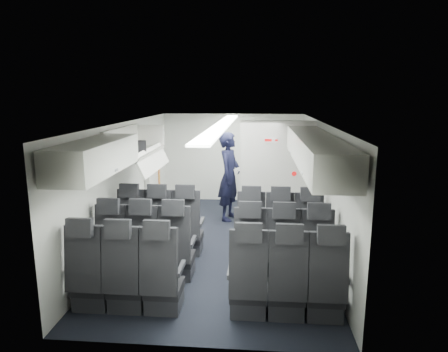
% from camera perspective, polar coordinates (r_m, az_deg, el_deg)
% --- Properties ---
extents(cabin_shell, '(3.41, 6.01, 2.16)m').
position_cam_1_polar(cabin_shell, '(6.92, -0.28, -0.88)').
color(cabin_shell, black).
rests_on(cabin_shell, ground).
extents(seat_row_front, '(3.33, 0.56, 1.24)m').
position_cam_1_polar(seat_row_front, '(6.61, -0.69, -8.00)').
color(seat_row_front, '#232326').
rests_on(seat_row_front, cabin_shell).
extents(seat_row_mid, '(3.33, 0.56, 1.24)m').
position_cam_1_polar(seat_row_mid, '(5.77, -1.56, -11.00)').
color(seat_row_mid, '#232326').
rests_on(seat_row_mid, cabin_shell).
extents(seat_row_rear, '(3.33, 0.56, 1.24)m').
position_cam_1_polar(seat_row_rear, '(4.96, -2.75, -15.00)').
color(seat_row_rear, '#232326').
rests_on(seat_row_rear, cabin_shell).
extents(overhead_bin_left_rear, '(0.53, 1.80, 0.40)m').
position_cam_1_polar(overhead_bin_left_rear, '(5.19, -17.95, 2.59)').
color(overhead_bin_left_rear, white).
rests_on(overhead_bin_left_rear, cabin_shell).
extents(overhead_bin_left_front_open, '(0.64, 1.70, 0.72)m').
position_cam_1_polar(overhead_bin_left_front_open, '(6.85, -12.62, 3.92)').
color(overhead_bin_left_front_open, '#9E9E93').
rests_on(overhead_bin_left_front_open, cabin_shell).
extents(overhead_bin_right_rear, '(0.53, 1.80, 0.40)m').
position_cam_1_polar(overhead_bin_right_rear, '(4.85, 14.24, 2.20)').
color(overhead_bin_right_rear, white).
rests_on(overhead_bin_right_rear, cabin_shell).
extents(overhead_bin_right_front, '(0.53, 1.70, 0.40)m').
position_cam_1_polar(overhead_bin_right_front, '(6.57, 11.81, 4.72)').
color(overhead_bin_right_front, white).
rests_on(overhead_bin_right_front, cabin_shell).
extents(bulkhead_partition, '(1.40, 0.15, 2.13)m').
position_cam_1_polar(bulkhead_partition, '(7.69, 7.55, -0.06)').
color(bulkhead_partition, silver).
rests_on(bulkhead_partition, cabin_shell).
extents(galley_unit, '(0.85, 0.52, 1.90)m').
position_cam_1_polar(galley_unit, '(9.60, 6.84, 1.53)').
color(galley_unit, '#939399').
rests_on(galley_unit, cabin_shell).
extents(boarding_door, '(0.12, 1.27, 1.86)m').
position_cam_1_polar(boarding_door, '(8.74, -10.13, 0.46)').
color(boarding_door, silver).
rests_on(boarding_door, cabin_shell).
extents(flight_attendant, '(0.61, 0.77, 1.86)m').
position_cam_1_polar(flight_attendant, '(8.36, 0.78, -0.05)').
color(flight_attendant, black).
rests_on(flight_attendant, ground).
extents(carry_on_bag, '(0.44, 0.34, 0.24)m').
position_cam_1_polar(carry_on_bag, '(6.58, -13.11, 3.88)').
color(carry_on_bag, black).
rests_on(carry_on_bag, overhead_bin_left_front_open).
extents(papers, '(0.18, 0.12, 0.14)m').
position_cam_1_polar(papers, '(8.27, 2.08, 0.76)').
color(papers, white).
rests_on(papers, flight_attendant).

